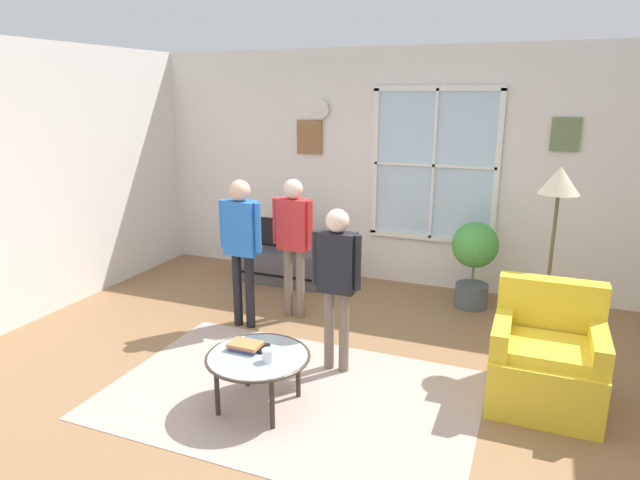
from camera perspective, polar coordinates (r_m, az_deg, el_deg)
The scene contains 15 objects.
ground_plane at distance 4.29m, azimuth -0.94°, elevation -16.11°, with size 6.85×6.18×0.02m, color olive.
back_wall at distance 6.44m, azimuth 9.02°, elevation 7.31°, with size 6.25×0.17×2.71m.
area_rug at distance 4.32m, azimuth -3.05°, elevation -15.70°, with size 2.75×1.81×0.01m, color tan.
tv_stand at distance 6.61m, azimuth -4.05°, elevation -2.63°, with size 1.09×0.46×0.40m.
television at distance 6.50m, azimuth -4.12°, elevation 0.69°, with size 0.55×0.08×0.37m.
armchair at distance 4.40m, azimuth 22.45°, elevation -11.53°, with size 0.76×0.74×0.87m.
coffee_table at distance 4.02m, azimuth -6.46°, elevation -12.16°, with size 0.75×0.75×0.41m.
book_stack at distance 4.09m, azimuth -7.75°, elevation -10.87°, with size 0.23×0.16×0.05m.
cup at distance 3.90m, azimuth -5.43°, elevation -11.88°, with size 0.08×0.08×0.09m, color white.
remote_near_books at distance 4.08m, azimuth -5.86°, elevation -11.17°, with size 0.04×0.14×0.02m, color black.
person_red_shirt at distance 5.37m, azimuth -2.77°, elevation 0.79°, with size 0.43×0.19×1.41m.
person_blue_shirt at distance 5.20m, azimuth -8.17°, elevation 0.35°, with size 0.43×0.20×1.44m.
person_black_shirt at distance 4.32m, azimuth 1.77°, elevation -3.33°, with size 0.41×0.19×1.35m.
potted_plant_by_window at distance 5.93m, azimuth 15.75°, elevation -1.59°, with size 0.48×0.48×0.92m.
floor_lamp at distance 4.81m, azimuth 23.47°, elevation 3.82°, with size 0.32×0.32×1.64m.
Camera 1 is at (1.43, -3.38, 2.22)m, focal length 30.77 mm.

